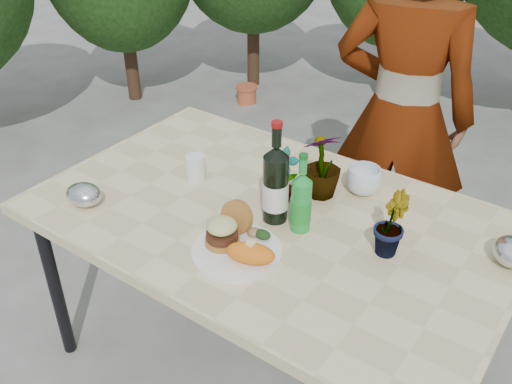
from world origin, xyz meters
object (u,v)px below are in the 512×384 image
Objects in this scene: dinner_plate at (237,251)px; patio_table at (269,227)px; wine_bottle at (276,185)px; person at (402,116)px.

patio_table is at bearing 99.06° from dinner_plate.
patio_table is 0.25m from dinner_plate.
wine_bottle is at bearing 92.10° from dinner_plate.
patio_table is 4.46× the size of wine_bottle.
dinner_plate is at bearing 72.06° from person.
person reaches higher than wine_bottle.
dinner_plate is (0.04, -0.23, 0.06)m from patio_table.
person is at bearing 76.24° from wine_bottle.
dinner_plate reaches higher than patio_table.
wine_bottle is at bearing -22.62° from patio_table.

